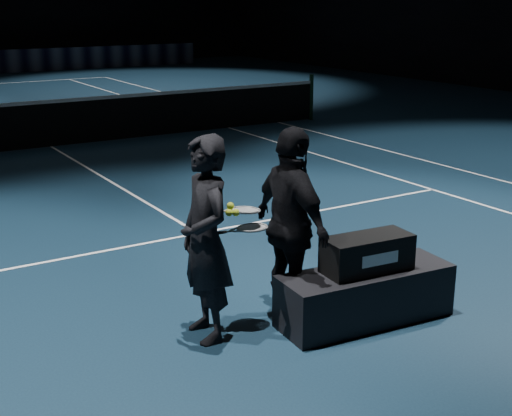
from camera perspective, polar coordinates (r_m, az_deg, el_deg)
The scene contains 13 objects.
floor at distance 14.92m, azimuth -16.00°, elevation 4.69°, with size 36.00×36.00×0.00m, color black.
court_lines at distance 14.92m, azimuth -16.00°, elevation 4.71°, with size 10.98×23.78×0.01m, color white, non-canonical shape.
net_post_right at distance 17.62m, azimuth 4.43°, elevation 8.83°, with size 0.10×0.10×1.10m, color black.
net_mesh at distance 14.84m, azimuth -16.14°, elevation 6.39°, with size 12.80×0.02×0.86m, color black.
net_tape at distance 14.77m, azimuth -16.28°, elevation 8.17°, with size 12.80×0.03×0.07m, color white.
player_bench at distance 6.70m, azimuth 8.73°, elevation -6.93°, with size 1.66×0.55×0.50m, color black.
racket_bag at distance 6.55m, azimuth 8.88°, elevation -3.61°, with size 0.83×0.35×0.33m, color black.
bag_signature at distance 6.43m, azimuth 9.92°, elevation -4.07°, with size 0.39×0.00×0.11m, color white.
player_a at distance 6.11m, azimuth -4.07°, elevation -2.53°, with size 0.66×0.43×1.81m, color black.
player_b at distance 6.46m, azimuth 2.88°, elevation -1.42°, with size 1.06×0.44×1.81m, color black.
racket_lower at distance 6.27m, azimuth -0.29°, elevation -1.58°, with size 0.68×0.22×0.03m, color black, non-canonical shape.
racket_upper at distance 6.24m, azimuth -0.87°, elevation -0.17°, with size 0.68×0.22×0.03m, color black, non-canonical shape.
tennis_balls at distance 6.14m, azimuth -1.94°, elevation -0.20°, with size 0.12×0.10×0.12m, color yellow, non-canonical shape.
Camera 1 is at (-3.90, -14.11, 2.89)m, focal length 50.00 mm.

